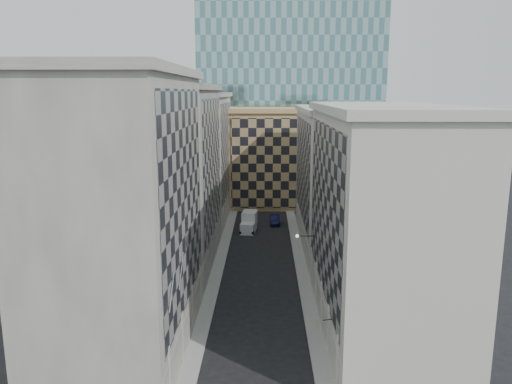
# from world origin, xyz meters

# --- Properties ---
(sidewalk_west) EXTENTS (1.50, 100.00, 0.15)m
(sidewalk_west) POSITION_xyz_m (-5.25, 30.00, 0.07)
(sidewalk_west) COLOR gray
(sidewalk_west) RESTS_ON ground
(sidewalk_east) EXTENTS (1.50, 100.00, 0.15)m
(sidewalk_east) POSITION_xyz_m (5.25, 30.00, 0.07)
(sidewalk_east) COLOR gray
(sidewalk_east) RESTS_ON ground
(bldg_left_a) EXTENTS (10.80, 22.80, 23.70)m
(bldg_left_a) POSITION_xyz_m (-10.88, 11.00, 11.82)
(bldg_left_a) COLOR gray
(bldg_left_a) RESTS_ON ground
(bldg_left_b) EXTENTS (10.80, 22.80, 22.70)m
(bldg_left_b) POSITION_xyz_m (-10.88, 33.00, 11.32)
(bldg_left_b) COLOR gray
(bldg_left_b) RESTS_ON ground
(bldg_left_c) EXTENTS (10.80, 22.80, 21.70)m
(bldg_left_c) POSITION_xyz_m (-10.88, 55.00, 10.83)
(bldg_left_c) COLOR gray
(bldg_left_c) RESTS_ON ground
(bldg_right_a) EXTENTS (10.80, 26.80, 20.70)m
(bldg_right_a) POSITION_xyz_m (10.88, 15.00, 10.32)
(bldg_right_a) COLOR beige
(bldg_right_a) RESTS_ON ground
(bldg_right_b) EXTENTS (10.80, 28.80, 19.70)m
(bldg_right_b) POSITION_xyz_m (10.89, 42.00, 9.85)
(bldg_right_b) COLOR beige
(bldg_right_b) RESTS_ON ground
(tan_block) EXTENTS (16.80, 14.80, 18.80)m
(tan_block) POSITION_xyz_m (2.00, 67.90, 9.44)
(tan_block) COLOR tan
(tan_block) RESTS_ON ground
(church_tower) EXTENTS (7.20, 7.20, 51.50)m
(church_tower) POSITION_xyz_m (0.00, 82.00, 26.95)
(church_tower) COLOR #2F2924
(church_tower) RESTS_ON ground
(flagpoles_left) EXTENTS (0.10, 6.33, 2.33)m
(flagpoles_left) POSITION_xyz_m (-5.90, 6.00, 8.00)
(flagpoles_left) COLOR gray
(flagpoles_left) RESTS_ON ground
(bracket_lamp) EXTENTS (1.98, 0.36, 0.36)m
(bracket_lamp) POSITION_xyz_m (4.38, 24.00, 6.20)
(bracket_lamp) COLOR black
(bracket_lamp) RESTS_ON ground
(box_truck) EXTENTS (2.74, 5.61, 2.97)m
(box_truck) POSITION_xyz_m (-1.92, 47.97, 1.29)
(box_truck) COLOR white
(box_truck) RESTS_ON ground
(dark_car) EXTENTS (1.69, 4.57, 1.49)m
(dark_car) POSITION_xyz_m (2.25, 52.27, 0.75)
(dark_car) COLOR #0E1036
(dark_car) RESTS_ON ground
(shop_sign) EXTENTS (1.22, 0.68, 0.77)m
(shop_sign) POSITION_xyz_m (4.96, 7.57, 3.84)
(shop_sign) COLOR black
(shop_sign) RESTS_ON ground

